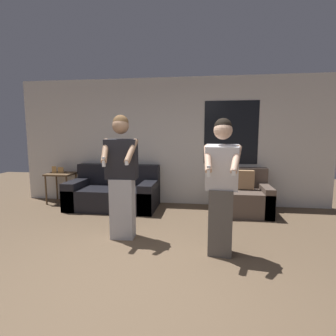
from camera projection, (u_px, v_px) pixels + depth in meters
The scene contains 7 objects.
ground_plane at pixel (127, 288), 2.62m from camera, with size 14.00×14.00×0.00m, color brown.
wall_back at pixel (171, 142), 5.66m from camera, with size 6.71×0.07×2.70m.
couch at pixel (114, 193), 5.46m from camera, with size 1.80×0.96×0.86m.
armchair at pixel (244, 197), 5.07m from camera, with size 0.96×0.84×0.85m.
side_table at pixel (61, 177), 5.79m from camera, with size 0.56×0.50×0.81m.
person_left at pixel (122, 176), 3.78m from camera, with size 0.51×0.47×1.80m.
person_right at pixel (221, 186), 3.24m from camera, with size 0.46×0.51×1.72m.
Camera 1 is at (0.74, -2.36, 1.54)m, focal length 28.00 mm.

